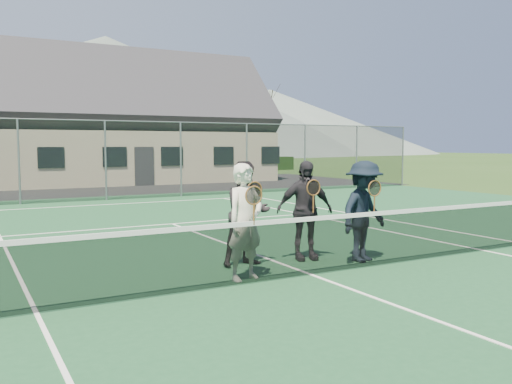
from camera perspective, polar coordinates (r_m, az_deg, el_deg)
ground at (r=27.54m, az=-18.63°, el=0.36°), size 220.00×220.00×0.00m
court_surface at (r=8.81m, az=5.86°, el=-8.76°), size 30.00×30.00×0.02m
hedge_row at (r=39.36m, az=-21.81°, el=2.38°), size 40.00×1.20×1.10m
hill_centre at (r=105.39m, az=-15.41°, el=9.67°), size 120.00×120.00×22.00m
hill_east at (r=118.40m, az=1.47°, el=7.37°), size 90.00×90.00×14.00m
court_markings at (r=8.81m, az=5.86°, el=-8.66°), size 11.03×23.83×0.01m
tennis_net at (r=8.70m, az=5.89°, el=-5.37°), size 11.68×0.08×1.10m
perimeter_fence at (r=21.10m, az=-15.55°, el=3.25°), size 30.07×0.07×3.02m
clubhouse at (r=32.32m, az=-13.06°, el=8.22°), size 15.60×8.20×7.70m
tree_c at (r=40.78m, az=-19.40°, el=9.91°), size 3.20×3.20×7.77m
tree_d at (r=43.60m, az=-6.13°, el=9.83°), size 3.20×3.20×7.77m
tree_e at (r=46.25m, az=0.83°, el=9.58°), size 3.20×3.20×7.77m
player_a at (r=8.32m, az=-1.13°, el=-3.16°), size 0.74×0.57×1.80m
player_b at (r=9.30m, az=-0.96°, el=-2.30°), size 0.89×0.70×1.80m
player_c at (r=9.82m, az=5.15°, el=-1.93°), size 1.13×0.67×1.80m
player_d at (r=9.82m, az=11.30°, el=-2.00°), size 1.31×0.98×1.80m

